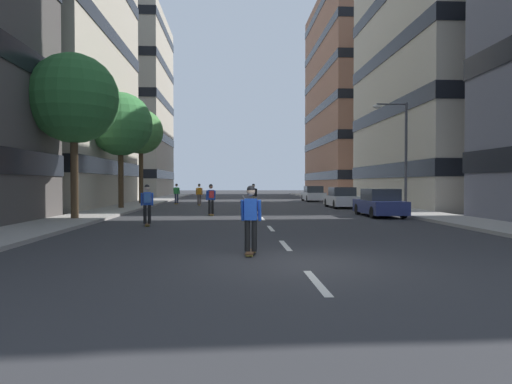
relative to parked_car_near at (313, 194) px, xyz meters
name	(u,v)px	position (x,y,z in m)	size (l,w,h in m)	color
ground_plane	(252,206)	(-6.53, -9.53, -0.70)	(150.56, 150.56, 0.00)	#333335
sidewalk_left	(141,204)	(-15.69, -6.39, -0.63)	(2.84, 69.01, 0.14)	#9E9991
sidewalk_right	(357,203)	(2.62, -6.39, -0.63)	(2.84, 69.01, 0.14)	#9E9991
lane_markings	(252,206)	(-6.53, -9.12, -0.70)	(0.16, 57.20, 0.01)	silver
building_left_mid	(10,8)	(-24.89, -9.13, 14.38)	(15.68, 18.00, 29.98)	#BCB29E
building_left_far	(108,106)	(-24.89, 18.37, 11.58)	(15.68, 16.36, 24.38)	#BCB29E
building_right_mid	(480,61)	(11.82, -9.13, 10.97)	(15.68, 18.56, 23.16)	#BCB29E
building_right_far	(374,96)	(11.82, 18.37, 13.29)	(15.68, 23.57, 27.80)	#9E6B51
parked_car_near	(313,194)	(0.00, 0.00, 0.00)	(1.82, 4.40, 1.52)	silver
parked_car_mid	(342,198)	(0.00, -11.70, 0.00)	(1.82, 4.40, 1.52)	silver
parked_car_far	(380,204)	(0.00, -20.38, 0.00)	(1.82, 4.40, 1.52)	navy
street_tree_near	(74,99)	(-15.69, -22.53, 5.18)	(4.29, 4.29, 7.91)	#4C3823
street_tree_mid	(141,132)	(-15.69, -6.31, 5.38)	(3.72, 3.72, 7.84)	#4C3823
street_tree_far	(121,124)	(-15.69, -13.28, 5.14)	(4.31, 4.31, 7.87)	#4C3823
streetlamp_right	(400,145)	(1.97, -18.12, 3.44)	(2.13, 0.30, 6.50)	#3F3F44
skater_0	(211,198)	(-9.27, -19.24, 0.32)	(0.57, 0.92, 1.78)	brown
skater_1	(176,193)	(-12.86, -5.39, 0.29)	(0.54, 0.91, 1.78)	brown
skater_2	(147,202)	(-11.72, -25.27, 0.32)	(0.56, 0.92, 1.78)	brown
skater_3	(251,217)	(-7.62, -33.32, 0.29)	(0.56, 0.92, 1.78)	brown
skater_4	(253,195)	(-6.54, -12.21, 0.29)	(0.56, 0.92, 1.78)	brown
skater_5	(199,193)	(-10.75, -7.62, 0.29)	(0.54, 0.91, 1.78)	brown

